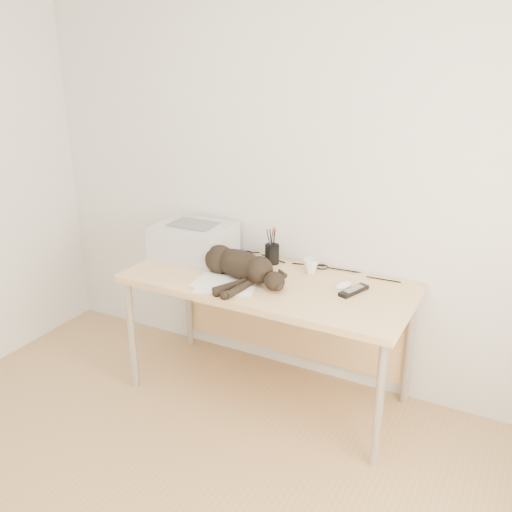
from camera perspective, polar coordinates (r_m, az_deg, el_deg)
The scene contains 11 objects.
wall_back at distance 3.31m, azimuth 4.07°, elevation 8.74°, with size 3.50×3.50×0.00m, color silver.
desk at distance 3.29m, azimuth 1.83°, elevation -4.02°, with size 1.60×0.70×0.74m.
printer at distance 3.50m, azimuth -6.22°, elevation 1.57°, with size 0.45×0.39×0.21m.
papers at distance 3.11m, azimuth -3.18°, elevation -2.87°, with size 0.38×0.31×0.01m.
cat at distance 3.17m, azimuth -1.92°, elevation -0.94°, with size 0.73×0.45×0.17m.
mug at distance 3.26m, azimuth 5.49°, elevation -1.02°, with size 0.09×0.09×0.08m, color silver.
pen_cup at distance 3.38m, azimuth 1.61°, elevation 0.24°, with size 0.09×0.09×0.22m.
remote_grey at distance 3.49m, azimuth -1.50°, elevation -0.01°, with size 0.05×0.19×0.02m, color slate.
remote_black at distance 3.06m, azimuth 9.74°, elevation -3.44°, with size 0.05×0.20×0.02m, color black.
mouse at distance 3.12m, azimuth 8.75°, elevation -2.70°, with size 0.07×0.12×0.04m, color white.
cable_tangle at distance 3.43m, azimuth 3.50°, elevation -0.51°, with size 1.36×0.08×0.01m, color black, non-canonical shape.
Camera 1 is at (1.29, -1.22, 1.99)m, focal length 40.00 mm.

